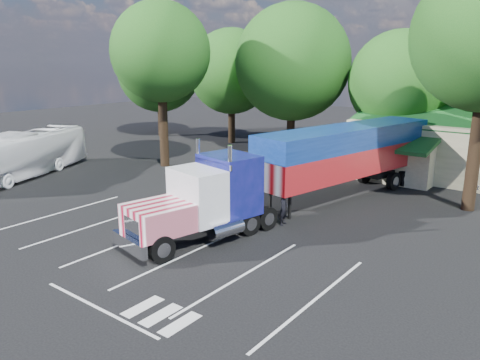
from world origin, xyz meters
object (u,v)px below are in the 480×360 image
Objects in this scene: woman at (284,209)px; semi_truck at (316,162)px; bicycle at (311,179)px; silver_sedan at (457,174)px; tour_bus at (23,155)px.

semi_truck is at bearing -2.53° from woman.
semi_truck reaches higher than bicycle.
woman reaches higher than bicycle.
semi_truck is 11.58m from silver_sedan.
bicycle is at bearing 151.84° from silver_sedan.
woman is at bearing -64.12° from bicycle.
silver_sedan is (5.08, 14.00, -0.14)m from woman.
tour_bus reaches higher than woman.
semi_truck is 1.87× the size of tour_bus.
tour_bus is at bearing -142.99° from bicycle.
tour_bus is at bearing 90.03° from woman.
tour_bus is (-17.80, -10.45, 1.17)m from bicycle.
semi_truck is at bearing -51.50° from bicycle.
bicycle is at bearing 11.73° from woman.
silver_sedan is (25.58, 16.73, -0.92)m from tour_bus.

